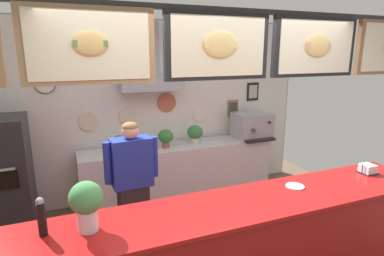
# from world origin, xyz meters

# --- Properties ---
(back_wall_assembly) EXTENTS (5.18, 2.57, 2.71)m
(back_wall_assembly) POSITION_xyz_m (0.00, 2.23, 1.45)
(back_wall_assembly) COLOR gray
(back_wall_assembly) RESTS_ON ground_plane
(back_prep_counter) EXTENTS (2.89, 0.54, 0.89)m
(back_prep_counter) POSITION_xyz_m (0.39, 2.02, 0.44)
(back_prep_counter) COLOR silver
(back_prep_counter) RESTS_ON ground_plane
(shop_worker) EXTENTS (0.57, 0.24, 1.56)m
(shop_worker) POSITION_xyz_m (-0.54, 0.84, 0.83)
(shop_worker) COLOR #232328
(shop_worker) RESTS_ON ground_plane
(espresso_machine) EXTENTS (0.57, 0.52, 0.41)m
(espresso_machine) POSITION_xyz_m (1.64, 1.99, 1.09)
(espresso_machine) COLOR #A3A5AD
(espresso_machine) RESTS_ON back_prep_counter
(potted_oregano) EXTENTS (0.21, 0.21, 0.25)m
(potted_oregano) POSITION_xyz_m (-0.48, 1.99, 1.03)
(potted_oregano) COLOR #9E563D
(potted_oregano) RESTS_ON back_prep_counter
(potted_sage) EXTENTS (0.24, 0.24, 0.28)m
(potted_sage) POSITION_xyz_m (0.66, 2.02, 1.05)
(potted_sage) COLOR beige
(potted_sage) RESTS_ON back_prep_counter
(potted_thyme) EXTENTS (0.15, 0.15, 0.21)m
(potted_thyme) POSITION_xyz_m (-0.14, 2.01, 1.01)
(potted_thyme) COLOR #9E563D
(potted_thyme) RESTS_ON back_prep_counter
(potted_rosemary) EXTENTS (0.22, 0.22, 0.27)m
(potted_rosemary) POSITION_xyz_m (0.18, 1.99, 1.04)
(potted_rosemary) COLOR #9E563D
(potted_rosemary) RESTS_ON back_prep_counter
(napkin_holder) EXTENTS (0.15, 0.14, 0.10)m
(napkin_holder) POSITION_xyz_m (1.58, -0.20, 1.13)
(napkin_holder) COLOR #262628
(napkin_holder) RESTS_ON service_counter
(pepper_grinder) EXTENTS (0.06, 0.06, 0.27)m
(pepper_grinder) POSITION_xyz_m (-1.32, -0.21, 1.22)
(pepper_grinder) COLOR black
(pepper_grinder) RESTS_ON service_counter
(basil_vase) EXTENTS (0.22, 0.22, 0.34)m
(basil_vase) POSITION_xyz_m (-1.05, -0.25, 1.28)
(basil_vase) COLOR silver
(basil_vase) RESTS_ON service_counter
(condiment_plate) EXTENTS (0.16, 0.16, 0.01)m
(condiment_plate) POSITION_xyz_m (0.70, -0.20, 1.09)
(condiment_plate) COLOR white
(condiment_plate) RESTS_ON service_counter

